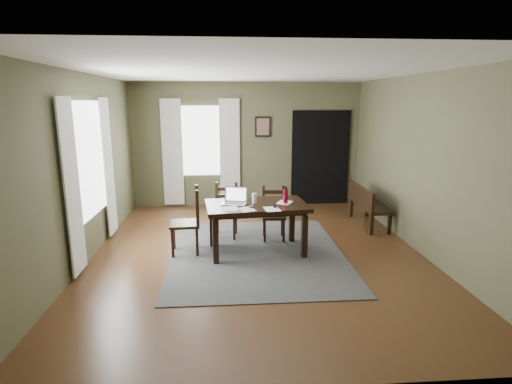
{
  "coord_description": "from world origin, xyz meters",
  "views": [
    {
      "loc": [
        -0.46,
        -5.78,
        2.29
      ],
      "look_at": [
        0.0,
        0.3,
        0.9
      ],
      "focal_mm": 28.0,
      "sensor_mm": 36.0,
      "label": 1
    }
  ],
  "objects": [
    {
      "name": "rug",
      "position": [
        0.0,
        0.0,
        0.01
      ],
      "size": [
        2.6,
        3.2,
        0.01
      ],
      "color": "#3C3C3C",
      "rests_on": "ground"
    },
    {
      "name": "water_bottle",
      "position": [
        0.43,
        0.05,
        0.89
      ],
      "size": [
        0.08,
        0.08,
        0.26
      ],
      "rotation": [
        0.0,
        0.0,
        -0.07
      ],
      "color": "#A00C2F",
      "rests_on": "dining_table"
    },
    {
      "name": "curtain_left_near",
      "position": [
        -2.44,
        -0.62,
        1.2
      ],
      "size": [
        0.03,
        0.48,
        2.3
      ],
      "color": "silver",
      "rests_on": "ground"
    },
    {
      "name": "paper_d",
      "position": [
        0.42,
        0.1,
        0.77
      ],
      "size": [
        0.3,
        0.33,
        0.0
      ],
      "primitive_type": "cube",
      "rotation": [
        0.0,
        0.0,
        -0.48
      ],
      "color": "white",
      "rests_on": "dining_table"
    },
    {
      "name": "dining_table",
      "position": [
        -0.01,
        0.06,
        0.68
      ],
      "size": [
        1.6,
        1.06,
        0.76
      ],
      "rotation": [
        0.0,
        0.0,
        0.1
      ],
      "color": "black",
      "rests_on": "rug"
    },
    {
      "name": "paper_a",
      "position": [
        -0.42,
        -0.21,
        0.77
      ],
      "size": [
        0.22,
        0.29,
        0.0
      ],
      "primitive_type": "cube",
      "rotation": [
        0.0,
        0.0,
        0.02
      ],
      "color": "white",
      "rests_on": "dining_table"
    },
    {
      "name": "drinking_glass",
      "position": [
        -0.04,
        0.1,
        0.85
      ],
      "size": [
        0.08,
        0.08,
        0.16
      ],
      "primitive_type": "cylinder",
      "rotation": [
        0.0,
        0.0,
        0.1
      ],
      "color": "silver",
      "rests_on": "dining_table"
    },
    {
      "name": "doorway_back",
      "position": [
        1.65,
        2.97,
        1.05
      ],
      "size": [
        1.3,
        0.03,
        2.1
      ],
      "color": "black",
      "rests_on": "ground"
    },
    {
      "name": "chair_end",
      "position": [
        -1.05,
        0.1,
        0.5
      ],
      "size": [
        0.48,
        0.48,
        1.02
      ],
      "rotation": [
        0.0,
        0.0,
        -1.49
      ],
      "color": "black",
      "rests_on": "rug"
    },
    {
      "name": "curtain_back_right",
      "position": [
        -0.38,
        2.94,
        1.2
      ],
      "size": [
        0.44,
        0.03,
        2.3
      ],
      "color": "silver",
      "rests_on": "ground"
    },
    {
      "name": "room_shell",
      "position": [
        0.0,
        0.0,
        1.8
      ],
      "size": [
        5.02,
        6.02,
        2.71
      ],
      "color": "brown",
      "rests_on": "ground"
    },
    {
      "name": "framed_picture",
      "position": [
        0.35,
        2.97,
        1.75
      ],
      "size": [
        0.34,
        0.03,
        0.44
      ],
      "color": "black",
      "rests_on": "ground"
    },
    {
      "name": "window_left",
      "position": [
        -2.47,
        0.2,
        1.45
      ],
      "size": [
        0.01,
        1.3,
        1.7
      ],
      "color": "white",
      "rests_on": "ground"
    },
    {
      "name": "curtain_left_far",
      "position": [
        -2.44,
        1.02,
        1.2
      ],
      "size": [
        0.03,
        0.48,
        2.3
      ],
      "color": "silver",
      "rests_on": "ground"
    },
    {
      "name": "computer_mouse",
      "position": [
        -0.1,
        -0.17,
        0.79
      ],
      "size": [
        0.07,
        0.1,
        0.03
      ],
      "primitive_type": "cube",
      "rotation": [
        0.0,
        0.0,
        -0.29
      ],
      "color": "#3F3F42",
      "rests_on": "dining_table"
    },
    {
      "name": "bench",
      "position": [
        2.15,
        1.29,
        0.45
      ],
      "size": [
        0.43,
        1.33,
        0.75
      ],
      "rotation": [
        0.0,
        0.0,
        1.57
      ],
      "color": "black",
      "rests_on": "ground"
    },
    {
      "name": "paper_b",
      "position": [
        0.19,
        -0.27,
        0.77
      ],
      "size": [
        0.25,
        0.31,
        0.0
      ],
      "primitive_type": "cube",
      "rotation": [
        0.0,
        0.0,
        0.14
      ],
      "color": "white",
      "rests_on": "dining_table"
    },
    {
      "name": "paper_e",
      "position": [
        -0.17,
        -0.26,
        0.77
      ],
      "size": [
        0.28,
        0.32,
        0.0
      ],
      "primitive_type": "cube",
      "rotation": [
        0.0,
        0.0,
        0.36
      ],
      "color": "white",
      "rests_on": "dining_table"
    },
    {
      "name": "window_back",
      "position": [
        -1.0,
        2.97,
        1.45
      ],
      "size": [
        1.0,
        0.01,
        1.5
      ],
      "color": "white",
      "rests_on": "ground"
    },
    {
      "name": "ground",
      "position": [
        0.0,
        0.0,
        -0.01
      ],
      "size": [
        5.0,
        6.0,
        0.01
      ],
      "color": "#492C16"
    },
    {
      "name": "laptop",
      "position": [
        -0.33,
        0.11,
        0.83
      ],
      "size": [
        0.42,
        0.36,
        0.24
      ],
      "rotation": [
        0.0,
        0.0,
        -0.26
      ],
      "color": "#B7B7BC",
      "rests_on": "dining_table"
    },
    {
      "name": "tv_remote",
      "position": [
        0.25,
        -0.12,
        0.78
      ],
      "size": [
        0.07,
        0.18,
        0.02
      ],
      "primitive_type": "cube",
      "rotation": [
        0.0,
        0.0,
        -0.1
      ],
      "color": "black",
      "rests_on": "dining_table"
    },
    {
      "name": "curtain_back_left",
      "position": [
        -1.62,
        2.94,
        1.2
      ],
      "size": [
        0.44,
        0.03,
        2.3
      ],
      "color": "silver",
      "rests_on": "ground"
    },
    {
      "name": "chair_back_right",
      "position": [
        0.32,
        0.65,
        0.44
      ],
      "size": [
        0.41,
        0.41,
        0.88
      ],
      "rotation": [
        0.0,
        0.0,
        -0.06
      ],
      "color": "black",
      "rests_on": "rug"
    },
    {
      "name": "chair_back_left",
      "position": [
        -0.48,
        0.84,
        0.45
      ],
      "size": [
        0.44,
        0.45,
        0.91
      ],
      "rotation": [
        0.0,
        0.0,
        -0.12
      ],
      "color": "black",
      "rests_on": "rug"
    }
  ]
}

